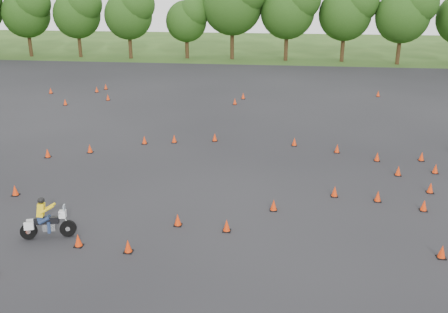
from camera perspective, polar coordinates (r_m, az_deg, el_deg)
ground at (r=19.74m, az=-1.39°, el=-7.20°), size 140.00×140.00×0.00m
asphalt_pad at (r=25.19m, az=0.54°, el=-1.03°), size 62.00×62.00×0.00m
treeline at (r=52.27m, az=8.30°, el=14.75°), size 86.66×32.73×10.61m
traffic_cones at (r=24.20m, az=1.88°, el=-1.36°), size 36.23×33.11×0.45m
rider_yellow at (r=19.16m, az=-19.60°, el=-6.77°), size 2.06×1.11×1.52m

